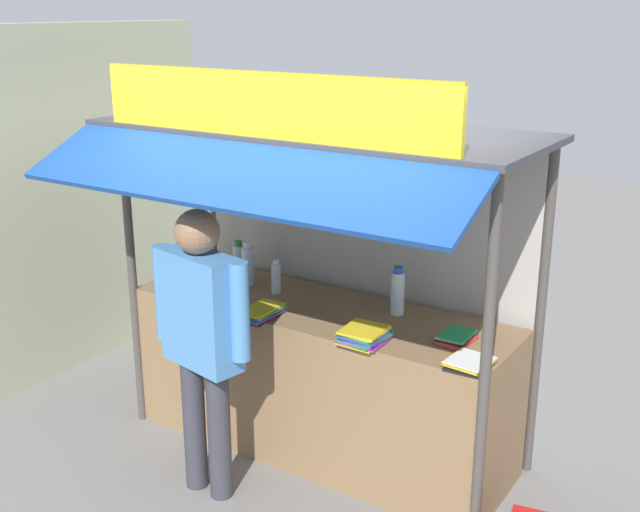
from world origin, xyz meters
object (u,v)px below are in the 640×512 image
Objects in this scene: water_bottle_rear_center at (276,277)px; vendor_person at (202,329)px; water_bottle_mid_right at (190,256)px; banana_bunch_rightmost at (223,185)px; water_bottle_front_left at (239,262)px; water_bottle_far_right at (248,265)px; magazine_stack_back_left at (261,312)px; banana_bunch_inner_right at (342,203)px; water_bottle_mid_left at (398,292)px; magazine_stack_back_right at (364,335)px; magazine_stack_far_left at (456,337)px; magazine_stack_center at (469,363)px; banana_bunch_leftmost at (277,196)px; banana_bunch_inner_left at (383,216)px.

vendor_person is (0.12, -0.89, -0.03)m from water_bottle_rear_center.
banana_bunch_rightmost reaches higher than water_bottle_mid_right.
banana_bunch_rightmost is at bearing 112.56° from vendor_person.
water_bottle_front_left is at bearing 123.60° from banana_bunch_rightmost.
water_bottle_far_right is at bearing -20.81° from water_bottle_front_left.
water_bottle_mid_right is 0.96m from magazine_stack_back_left.
water_bottle_far_right is 0.95× the size of magazine_stack_back_left.
water_bottle_front_left is at bearing 152.56° from banana_bunch_inner_right.
water_bottle_mid_left reaches higher than magazine_stack_back_right.
magazine_stack_back_right is 0.94m from vendor_person.
magazine_stack_far_left is (1.35, -0.09, -0.08)m from water_bottle_rear_center.
banana_bunch_inner_right reaches higher than water_bottle_rear_center.
water_bottle_mid_right is at bearing -169.12° from water_bottle_far_right.
water_bottle_rear_center is 1.36m from magazine_stack_far_left.
magazine_stack_back_right is at bearing -146.47° from magazine_stack_far_left.
water_bottle_front_left is at bearing 128.09° from vendor_person.
magazine_stack_center is (1.80, -0.39, -0.12)m from water_bottle_far_right.
magazine_stack_back_left is at bearing 166.03° from banana_bunch_inner_right.
water_bottle_rear_center is at bearing -172.82° from water_bottle_mid_left.
banana_bunch_inner_right is (0.69, -0.17, 0.83)m from magazine_stack_back_left.
water_bottle_front_left reaches higher than magazine_stack_back_left.
vendor_person is at bearing -126.87° from water_bottle_mid_left.
water_bottle_front_left is 1.23× the size of water_bottle_rear_center.
water_bottle_far_right is 1.85m from magazine_stack_center.
water_bottle_front_left is at bearing 169.29° from water_bottle_rear_center.
banana_bunch_leftmost is at bearing 179.49° from banana_bunch_inner_right.
banana_bunch_rightmost is (0.77, -0.51, 0.71)m from water_bottle_mid_right.
water_bottle_far_right is 1.31× the size of water_bottle_rear_center.
water_bottle_rear_center is 0.44m from magazine_stack_back_left.
water_bottle_mid_right is 0.98× the size of magazine_stack_back_left.
banana_bunch_inner_left is at bearing -23.56° from water_bottle_far_right.
magazine_stack_center is 0.15× the size of vendor_person.
banana_bunch_inner_right reaches higher than magazine_stack_far_left.
water_bottle_mid_right is at bearing 146.09° from vendor_person.
vendor_person is at bearing -62.77° from water_bottle_front_left.
banana_bunch_rightmost is at bearing -171.89° from magazine_stack_center.
banana_bunch_inner_left reaches higher than vendor_person.
water_bottle_mid_left is 1.26× the size of magazine_stack_far_left.
magazine_stack_far_left is (1.61, -0.12, -0.11)m from water_bottle_far_right.
magazine_stack_back_right is at bearing 76.07° from banana_bunch_inner_right.
banana_bunch_leftmost is at bearing -158.92° from magazine_stack_back_right.
banana_bunch_rightmost and banana_bunch_inner_right have the same top height.
vendor_person reaches higher than water_bottle_mid_right.
water_bottle_front_left is 0.12m from water_bottle_far_right.
magazine_stack_far_left is at bearing -4.25° from water_bottle_far_right.
magazine_stack_center is at bearing 1.73° from magazine_stack_back_left.
banana_bunch_inner_left is (1.37, -0.60, 0.68)m from water_bottle_far_right.
banana_bunch_rightmost is 0.89× the size of banana_bunch_inner_left.
magazine_stack_back_right is at bearing 12.26° from banana_bunch_rightmost.
magazine_stack_far_left is (2.07, -0.03, -0.12)m from water_bottle_mid_right.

